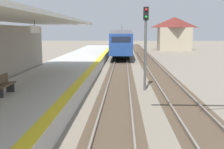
# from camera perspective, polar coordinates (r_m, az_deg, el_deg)

# --- Properties ---
(station_platform) EXTENTS (5.00, 80.00, 0.91)m
(station_platform) POSITION_cam_1_polar(r_m,az_deg,el_deg) (17.72, -13.18, -2.16)
(station_platform) COLOR #B7B5AD
(station_platform) RESTS_ON ground
(track_pair_nearest_platform) EXTENTS (2.34, 120.00, 0.16)m
(track_pair_nearest_platform) POSITION_cam_1_polar(r_m,az_deg,el_deg) (21.09, 1.42, -1.32)
(track_pair_nearest_platform) COLOR #4C3D2D
(track_pair_nearest_platform) RESTS_ON ground
(track_pair_middle) EXTENTS (2.34, 120.00, 0.16)m
(track_pair_middle) POSITION_cam_1_polar(r_m,az_deg,el_deg) (21.30, 10.61, -1.36)
(track_pair_middle) COLOR #4C3D2D
(track_pair_middle) RESTS_ON ground
(approaching_train) EXTENTS (2.93, 19.60, 4.76)m
(approaching_train) POSITION_cam_1_polar(r_m,az_deg,el_deg) (42.79, 1.96, 6.66)
(approaching_train) COLOR navy
(approaching_train) RESTS_ON ground
(rail_signal_post) EXTENTS (0.32, 0.34, 5.20)m
(rail_signal_post) POSITION_cam_1_polar(r_m,az_deg,el_deg) (17.80, 6.78, 6.95)
(rail_signal_post) COLOR #4C4C4C
(rail_signal_post) RESTS_ON ground
(platform_bench) EXTENTS (0.45, 1.60, 0.88)m
(platform_bench) POSITION_cam_1_polar(r_m,az_deg,el_deg) (13.57, -21.10, -1.86)
(platform_bench) COLOR brown
(platform_bench) RESTS_ON station_platform
(distant_trackside_house) EXTENTS (6.60, 5.28, 6.40)m
(distant_trackside_house) POSITION_cam_1_polar(r_m,az_deg,el_deg) (56.36, 12.43, 8.15)
(distant_trackside_house) COLOR tan
(distant_trackside_house) RESTS_ON ground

